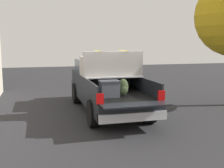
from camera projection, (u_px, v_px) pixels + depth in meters
name	position (u px, v px, depth m)	size (l,w,h in m)	color
ground_plane	(108.00, 111.00, 10.23)	(40.00, 40.00, 0.00)	#262628
pickup_truck	(105.00, 84.00, 10.43)	(6.05, 2.06, 2.23)	black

